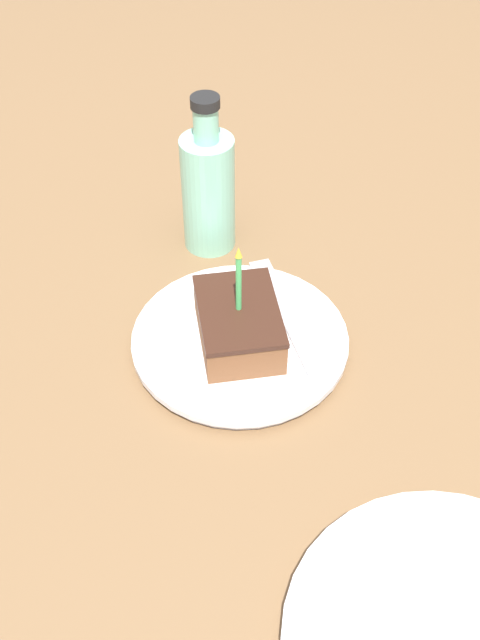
# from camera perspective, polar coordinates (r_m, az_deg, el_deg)

# --- Properties ---
(ground_plane) EXTENTS (2.40, 2.40, 0.04)m
(ground_plane) POSITION_cam_1_polar(r_m,az_deg,el_deg) (0.84, -0.98, -2.90)
(ground_plane) COLOR brown
(ground_plane) RESTS_ON ground
(plate) EXTENTS (0.24, 0.24, 0.02)m
(plate) POSITION_cam_1_polar(r_m,az_deg,el_deg) (0.81, -0.00, -1.59)
(plate) COLOR silver
(plate) RESTS_ON ground_plane
(cake_slice) EXTENTS (0.08, 0.12, 0.13)m
(cake_slice) POSITION_cam_1_polar(r_m,az_deg,el_deg) (0.79, -0.10, -0.28)
(cake_slice) COLOR brown
(cake_slice) RESTS_ON plate
(fork) EXTENTS (0.04, 0.19, 0.00)m
(fork) POSITION_cam_1_polar(r_m,az_deg,el_deg) (0.84, 3.10, 1.03)
(fork) COLOR #B2B2B7
(fork) RESTS_ON plate
(bottle) EXTENTS (0.06, 0.06, 0.20)m
(bottle) POSITION_cam_1_polar(r_m,az_deg,el_deg) (0.91, -2.44, 9.94)
(bottle) COLOR #8CD1B2
(bottle) RESTS_ON ground_plane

